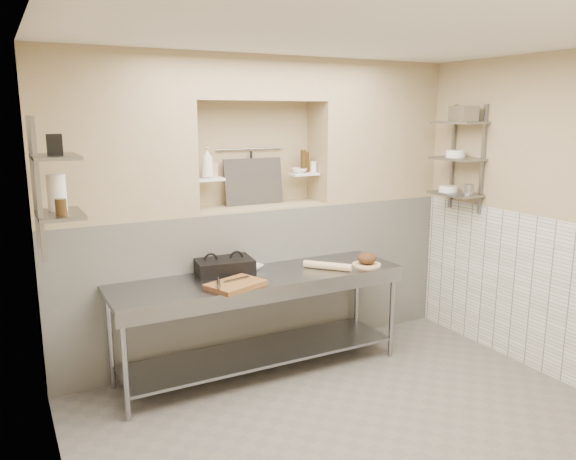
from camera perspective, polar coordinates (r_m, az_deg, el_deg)
floor at (r=4.46m, az=7.25°, el=-19.92°), size 4.00×3.90×0.10m
ceiling at (r=3.84m, az=8.44°, el=20.05°), size 4.00×3.90×0.10m
wall_left at (r=3.21m, az=-23.65°, el=-5.31°), size 0.10×3.90×2.80m
wall_right at (r=5.34m, az=26.01°, el=1.00°), size 0.10×3.90×2.80m
wall_back at (r=5.62m, az=-4.11°, el=2.65°), size 4.00×0.10×2.80m
backwall_lower at (r=5.55m, az=-2.96°, el=-4.86°), size 4.00×0.40×1.40m
alcove_sill at (r=5.39m, az=-3.04°, el=2.38°), size 1.30×0.40×0.02m
backwall_pillar_left at (r=4.92m, az=-17.46°, el=9.05°), size 1.35×0.40×1.40m
backwall_pillar_right at (r=6.00m, az=8.63°, el=9.85°), size 1.35×0.40×1.40m
backwall_header at (r=5.33m, az=-3.18°, el=15.11°), size 1.30×0.40×0.40m
wainscot_left at (r=3.48m, az=-21.64°, el=-16.31°), size 0.02×3.90×1.40m
wainscot_right at (r=5.46m, az=24.97°, el=-6.29°), size 0.02×3.90×1.40m
alcove_shelf_left at (r=5.17m, az=-8.13°, el=5.12°), size 0.28×0.16×0.02m
alcove_shelf_right at (r=5.58m, az=1.62°, el=5.72°), size 0.28×0.16×0.02m
utensil_rail at (r=5.49m, az=-3.85°, el=8.21°), size 0.70×0.02×0.02m
hanging_steel at (r=5.48m, az=-3.74°, el=6.43°), size 0.02×0.02×0.30m
splash_panel at (r=5.45m, az=-3.51°, el=4.92°), size 0.60×0.08×0.45m
shelf_rail_left_a at (r=4.37m, az=-24.41°, el=4.30°), size 0.03×0.03×0.95m
shelf_rail_left_b at (r=3.97m, az=-24.02°, el=3.68°), size 0.03×0.03×0.95m
wall_shelf_left_lower at (r=4.21m, az=-22.17°, el=1.48°), size 0.30×0.50×0.02m
wall_shelf_left_upper at (r=4.16m, az=-22.59°, el=6.90°), size 0.30×0.50×0.03m
shelf_rail_right_a at (r=6.05m, az=16.40°, el=7.15°), size 0.03×0.03×1.05m
shelf_rail_right_b at (r=5.77m, az=19.17°, el=6.77°), size 0.03×0.03×1.05m
wall_shelf_right_lower at (r=5.85m, az=16.60°, el=3.54°), size 0.30×0.50×0.02m
wall_shelf_right_mid at (r=5.81m, az=16.81°, el=6.95°), size 0.30×0.50×0.02m
wall_shelf_right_upper at (r=5.80m, az=17.02°, el=10.40°), size 0.30×0.50×0.03m
prep_table at (r=4.98m, az=-2.81°, el=-7.54°), size 2.60×0.70×0.90m
panini_press at (r=4.99m, az=-6.53°, el=-3.66°), size 0.53×0.42×0.13m
cutting_board at (r=4.61m, az=-5.37°, el=-5.55°), size 0.53×0.45×0.04m
knife_blade at (r=4.67m, az=-5.26°, el=-4.97°), size 0.25×0.08×0.01m
tongs at (r=4.55m, az=-7.06°, el=-5.33°), size 0.11×0.26×0.02m
mixing_bowl at (r=5.09m, az=-3.77°, el=-3.80°), size 0.25×0.25×0.05m
rolling_pin at (r=5.11m, az=4.04°, el=-3.64°), size 0.35×0.37×0.07m
bread_board at (r=5.28m, az=7.98°, el=-3.50°), size 0.27×0.27×0.02m
bread_loaf at (r=5.26m, az=8.00°, el=-2.86°), size 0.18×0.18×0.11m
bottle_soap at (r=5.11m, az=-8.20°, el=6.76°), size 0.12×0.12×0.28m
jar_alcove at (r=5.22m, az=-7.79°, el=6.06°), size 0.09×0.09×0.13m
bowl_alcove at (r=5.54m, az=1.15°, el=6.06°), size 0.20×0.20×0.05m
condiment_a at (r=5.61m, az=1.87°, el=6.91°), size 0.05×0.05×0.20m
condiment_b at (r=5.57m, az=1.56°, el=6.99°), size 0.06×0.06×0.22m
condiment_c at (r=5.62m, az=2.60°, el=6.44°), size 0.06×0.06×0.11m
jug_left at (r=4.28m, az=-22.44°, el=3.53°), size 0.13×0.13×0.26m
jar_left at (r=4.08m, az=-22.07°, el=2.18°), size 0.08×0.08×0.11m
box_left_upper at (r=4.11m, az=-22.62°, el=8.01°), size 0.11×0.11×0.14m
bowl_right at (r=5.91m, az=15.96°, el=4.06°), size 0.19×0.19×0.06m
canister_right at (r=5.72m, az=17.86°, el=3.93°), size 0.10×0.10×0.10m
bowl_right_mid at (r=5.83m, az=16.65°, el=7.44°), size 0.19×0.19×0.07m
basket_right at (r=5.76m, az=17.41°, el=11.21°), size 0.21×0.24×0.14m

